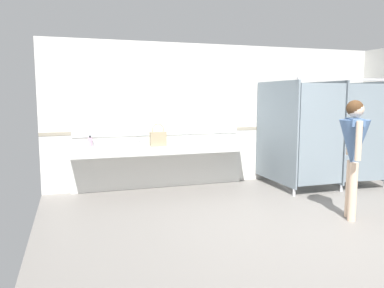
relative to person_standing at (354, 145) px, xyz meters
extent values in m
cube|color=gray|center=(-0.68, -0.47, -1.09)|extent=(6.98, 6.87, 0.10)
cube|color=silver|center=(-0.68, 2.72, 0.30)|extent=(6.98, 0.12, 2.67)
cube|color=#9E937F|center=(-0.68, 2.66, 0.01)|extent=(6.98, 0.01, 0.06)
cube|color=silver|center=(-2.09, 2.35, -0.28)|extent=(3.22, 0.59, 0.14)
cube|color=silver|center=(-2.09, 2.60, -0.69)|extent=(3.22, 0.08, 0.69)
cube|color=beige|center=(-3.29, 2.32, -0.26)|extent=(0.42, 0.32, 0.11)
cylinder|color=silver|center=(-3.29, 2.55, -0.15)|extent=(0.04, 0.04, 0.11)
cylinder|color=silver|center=(-3.29, 2.50, -0.11)|extent=(0.03, 0.11, 0.03)
sphere|color=silver|center=(-3.22, 2.56, -0.18)|extent=(0.04, 0.04, 0.04)
cube|color=beige|center=(-2.49, 2.32, -0.26)|extent=(0.42, 0.32, 0.11)
cylinder|color=silver|center=(-2.49, 2.55, -0.15)|extent=(0.04, 0.04, 0.11)
cylinder|color=silver|center=(-2.49, 2.50, -0.11)|extent=(0.03, 0.11, 0.03)
sphere|color=silver|center=(-2.42, 2.56, -0.18)|extent=(0.04, 0.04, 0.04)
cube|color=beige|center=(-1.69, 2.32, -0.26)|extent=(0.42, 0.32, 0.11)
cylinder|color=silver|center=(-1.69, 2.55, -0.15)|extent=(0.04, 0.04, 0.11)
cylinder|color=silver|center=(-1.69, 2.50, -0.11)|extent=(0.03, 0.11, 0.03)
sphere|color=silver|center=(-1.62, 2.56, -0.18)|extent=(0.04, 0.04, 0.04)
cube|color=beige|center=(-0.88, 2.32, -0.26)|extent=(0.42, 0.32, 0.11)
cylinder|color=silver|center=(-0.88, 2.55, -0.15)|extent=(0.04, 0.04, 0.11)
cylinder|color=silver|center=(-0.88, 2.50, -0.11)|extent=(0.03, 0.11, 0.03)
sphere|color=silver|center=(-0.81, 2.56, -0.18)|extent=(0.04, 0.04, 0.04)
cube|color=silver|center=(-2.09, 2.65, 0.48)|extent=(3.12, 0.02, 1.08)
cube|color=gray|center=(-0.07, 1.92, 0.00)|extent=(0.03, 1.43, 1.84)
cylinder|color=silver|center=(-0.07, 1.27, -0.98)|extent=(0.05, 0.05, 0.12)
cube|color=gray|center=(0.90, 1.92, 0.00)|extent=(0.03, 1.43, 1.84)
cylinder|color=silver|center=(0.90, 1.27, -0.98)|extent=(0.05, 0.05, 0.12)
cube|color=gray|center=(1.87, 1.92, 0.00)|extent=(0.03, 1.43, 1.84)
cylinder|color=silver|center=(1.87, 1.27, -0.98)|extent=(0.05, 0.05, 0.12)
cube|color=gray|center=(0.42, 1.24, 0.00)|extent=(0.89, 0.03, 1.74)
cube|color=gray|center=(1.39, 1.24, 0.00)|extent=(0.89, 0.10, 1.74)
cube|color=#B7BABF|center=(0.90, 1.24, 0.94)|extent=(2.00, 0.04, 0.04)
cylinder|color=beige|center=(0.04, 0.08, -0.64)|extent=(0.11, 0.11, 0.81)
cylinder|color=beige|center=(-0.04, -0.08, -0.64)|extent=(0.11, 0.11, 0.81)
cone|color=#4C6B99|center=(0.00, 0.00, -0.01)|extent=(0.54, 0.54, 0.69)
cube|color=#4C6B99|center=(0.00, 0.00, 0.31)|extent=(0.35, 0.46, 0.10)
cylinder|color=beige|center=(0.12, 0.22, 0.08)|extent=(0.08, 0.08, 0.51)
cylinder|color=beige|center=(-0.12, -0.22, 0.08)|extent=(0.08, 0.08, 0.51)
sphere|color=beige|center=(0.00, 0.00, 0.48)|extent=(0.22, 0.22, 0.22)
sphere|color=#472D19|center=(-0.01, 0.00, 0.49)|extent=(0.22, 0.22, 0.22)
cube|color=tan|center=(-2.22, 2.20, -0.08)|extent=(0.28, 0.13, 0.25)
torus|color=tan|center=(-2.22, 2.20, 0.08)|extent=(0.21, 0.02, 0.21)
cylinder|color=#D899B2|center=(-3.34, 2.52, -0.13)|extent=(0.07, 0.07, 0.15)
cylinder|color=black|center=(-3.34, 2.52, -0.04)|extent=(0.03, 0.03, 0.04)
camera|label=1|loc=(-3.64, -4.13, 0.66)|focal=35.11mm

